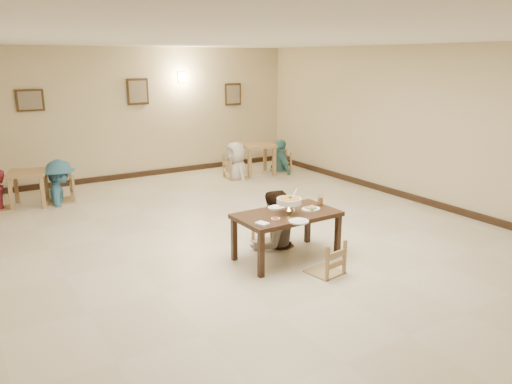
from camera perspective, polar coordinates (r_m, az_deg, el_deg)
floor at (r=7.86m, az=-1.42°, el=-5.35°), size 10.00×10.00×0.00m
ceiling at (r=7.37m, az=-1.58°, el=17.07°), size 10.00×10.00×0.00m
wall_back at (r=12.02m, az=-13.74°, el=8.69°), size 10.00×0.00×10.00m
wall_right at (r=10.07m, az=18.73°, el=7.18°), size 0.00×10.00×10.00m
baseboard_back at (r=12.22m, az=-13.28°, el=1.97°), size 8.00×0.06×0.12m
baseboard_right at (r=10.33m, az=17.96°, el=-0.75°), size 0.06×10.00×0.12m
picture_a at (r=11.45m, az=-24.42°, el=9.52°), size 0.55×0.04×0.45m
picture_b at (r=11.97m, az=-13.36°, el=11.10°), size 0.50×0.04×0.60m
picture_c at (r=12.99m, az=-2.64°, el=11.09°), size 0.45×0.04×0.55m
wall_sconce at (r=12.35m, az=-8.50°, el=12.84°), size 0.16×0.05×0.22m
main_table at (r=6.94m, az=3.53°, el=-3.03°), size 1.44×0.83×0.67m
chair_far at (r=7.51m, az=1.41°, el=-2.78°), size 0.42×0.42×0.89m
chair_near at (r=6.56m, az=7.97°, el=-5.66°), size 0.41×0.41×0.87m
main_diner at (r=7.35m, az=2.02°, el=0.16°), size 0.91×0.75×1.70m
curry_warmer at (r=6.84m, az=3.80°, el=-1.04°), size 0.38×0.34×0.30m
rice_plate_far at (r=7.13m, az=2.37°, el=-1.74°), size 0.27×0.27×0.06m
rice_plate_near at (r=6.55m, az=4.91°, el=-3.32°), size 0.26×0.26×0.06m
fried_plate at (r=7.07m, az=6.30°, el=-1.91°), size 0.28×0.28×0.06m
chili_dish at (r=6.63m, az=2.24°, el=-3.06°), size 0.12×0.12×0.03m
napkin_cutlery at (r=6.42m, az=0.72°, el=-3.64°), size 0.19×0.26×0.03m
drink_glass at (r=7.31m, az=7.37°, el=-0.95°), size 0.08×0.08×0.15m
bg_table_left at (r=10.41m, az=-24.64°, el=1.44°), size 0.83×0.83×0.67m
bg_table_right at (r=12.08m, az=0.17°, el=4.87°), size 0.88×0.88×0.75m
bg_chair_lr at (r=10.45m, az=-21.60°, el=1.71°), size 0.49×0.49×1.04m
bg_chair_rl at (r=11.71m, az=-2.33°, el=4.08°), size 0.49×0.49×1.04m
bg_chair_rr at (r=12.41m, az=2.85°, el=4.51°), size 0.45×0.45×0.96m
bg_diner_b at (r=10.39m, az=-21.77°, el=3.42°), size 0.77×1.16×1.68m
bg_diner_c at (r=11.65m, az=-2.35°, el=5.72°), size 0.55×0.84×1.71m
bg_diner_d at (r=12.35m, az=2.87°, el=6.04°), size 0.51×0.99×1.63m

